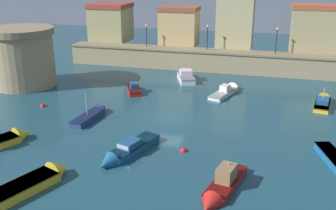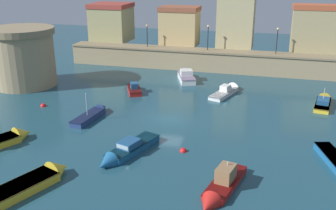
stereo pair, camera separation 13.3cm
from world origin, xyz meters
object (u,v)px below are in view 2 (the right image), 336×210
at_px(moored_boat_9, 93,114).
at_px(moored_boat_8, 0,140).
at_px(moored_boat_0, 228,90).
at_px(quay_lamp_2, 277,37).
at_px(moored_boat_1, 323,101).
at_px(quay_lamp_1, 208,34).
at_px(moored_boat_5, 220,187).
at_px(quay_lamp_0, 147,32).
at_px(moored_boat_2, 186,75).
at_px(fortress_tower, 23,57).
at_px(moored_boat_3, 35,181).
at_px(mooring_buoy_1, 183,151).
at_px(moored_boat_7, 125,151).
at_px(mooring_buoy_0, 43,106).
at_px(moored_boat_4, 134,88).

bearing_deg(moored_boat_9, moored_boat_8, 155.11).
bearing_deg(moored_boat_0, quay_lamp_2, -9.87).
relative_size(moored_boat_1, moored_boat_8, 0.91).
xyz_separation_m(quay_lamp_1, moored_boat_5, (6.72, -32.90, -5.02)).
relative_size(quay_lamp_1, quay_lamp_2, 1.00).
bearing_deg(quay_lamp_0, moored_boat_2, -37.77).
bearing_deg(fortress_tower, moored_boat_3, -54.54).
distance_m(fortress_tower, quay_lamp_1, 25.66).
xyz_separation_m(quay_lamp_1, moored_boat_3, (-6.18, -35.42, -5.07)).
height_order(moored_boat_1, moored_boat_2, moored_boat_1).
relative_size(moored_boat_9, mooring_buoy_1, 10.01).
height_order(moored_boat_2, moored_boat_7, moored_boat_2).
bearing_deg(moored_boat_5, mooring_buoy_1, -132.06).
bearing_deg(quay_lamp_1, moored_boat_1, -37.18).
xyz_separation_m(quay_lamp_2, moored_boat_2, (-11.72, -5.70, -4.92)).
height_order(quay_lamp_0, moored_boat_5, quay_lamp_0).
bearing_deg(moored_boat_8, quay_lamp_1, 3.49).
distance_m(moored_boat_8, moored_boat_9, 9.69).
bearing_deg(mooring_buoy_0, moored_boat_7, -33.79).
distance_m(fortress_tower, moored_boat_9, 16.09).
bearing_deg(moored_boat_1, mooring_buoy_1, 150.62).
xyz_separation_m(quay_lamp_1, moored_boat_1, (15.37, -11.66, -5.09)).
bearing_deg(moored_boat_2, moored_boat_4, 123.89).
bearing_deg(moored_boat_5, moored_boat_2, -149.72).
bearing_deg(moored_boat_9, mooring_buoy_0, 83.65).
relative_size(quay_lamp_0, moored_boat_5, 0.50).
xyz_separation_m(moored_boat_1, moored_boat_5, (-8.66, -21.24, 0.07)).
distance_m(moored_boat_0, mooring_buoy_1, 17.27).
height_order(quay_lamp_0, moored_boat_1, quay_lamp_0).
relative_size(moored_boat_9, mooring_buoy_0, 9.70).
bearing_deg(moored_boat_3, moored_boat_2, 13.52).
distance_m(quay_lamp_0, quay_lamp_1, 9.32).
distance_m(moored_boat_0, moored_boat_5, 22.82).
height_order(moored_boat_0, moored_boat_3, moored_boat_3).
bearing_deg(moored_boat_5, moored_boat_1, 170.38).
bearing_deg(fortress_tower, quay_lamp_1, 32.95).
distance_m(moored_boat_2, moored_boat_7, 23.73).
bearing_deg(moored_boat_8, mooring_buoy_1, -52.54).
bearing_deg(moored_boat_0, moored_boat_9, 151.08).
bearing_deg(quay_lamp_0, moored_boat_8, -96.84).
xyz_separation_m(quay_lamp_2, moored_boat_9, (-17.80, -22.06, -5.12)).
relative_size(moored_boat_0, moored_boat_9, 1.13).
height_order(moored_boat_0, moored_boat_8, moored_boat_8).
height_order(fortress_tower, mooring_buoy_1, fortress_tower).
distance_m(quay_lamp_1, moored_boat_5, 33.95).
height_order(quay_lamp_1, moored_boat_4, quay_lamp_1).
xyz_separation_m(moored_boat_4, moored_boat_8, (-6.01, -17.65, 0.06)).
bearing_deg(moored_boat_0, quay_lamp_1, 41.19).
bearing_deg(mooring_buoy_1, moored_boat_5, -54.63).
bearing_deg(moored_boat_3, quay_lamp_0, 26.65).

